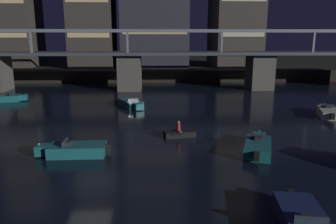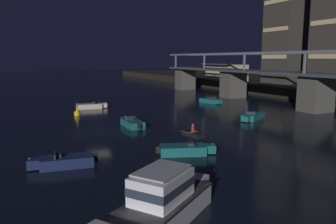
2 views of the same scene
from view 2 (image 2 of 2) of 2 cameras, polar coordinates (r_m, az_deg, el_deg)
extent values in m
plane|color=black|center=(37.44, -12.00, -3.60)|extent=(400.00, 400.00, 0.00)
cube|color=#4C4944|center=(88.74, 3.01, 5.75)|extent=(3.60, 4.40, 5.55)
cube|color=#4C4944|center=(71.14, 11.25, 4.71)|extent=(3.60, 4.40, 5.55)
cube|color=#4C4944|center=(55.95, 24.34, 2.87)|extent=(3.60, 4.40, 5.55)
cube|color=#3D424C|center=(55.74, 24.55, 5.94)|extent=(89.99, 6.40, 0.45)
cube|color=slate|center=(53.49, 22.78, 9.62)|extent=(89.99, 0.36, 0.36)
cube|color=slate|center=(57.96, 26.63, 9.28)|extent=(89.99, 0.36, 0.36)
cube|color=slate|center=(87.20, 1.35, 8.87)|extent=(0.30, 0.30, 3.20)
cube|color=slate|center=(75.04, 6.32, 8.75)|extent=(0.30, 0.30, 3.20)
cube|color=slate|center=(63.64, 13.12, 8.48)|extent=(0.30, 0.30, 3.20)
cube|color=slate|center=(53.48, 22.68, 7.91)|extent=(0.30, 0.30, 3.20)
cube|color=#38332D|center=(88.18, 20.67, 15.30)|extent=(8.72, 9.95, 32.30)
cube|color=beige|center=(84.06, 17.89, 9.14)|extent=(8.02, 0.10, 0.90)
cube|color=beige|center=(84.34, 18.12, 13.53)|extent=(8.02, 0.10, 0.90)
cube|color=beige|center=(85.11, 18.35, 17.86)|extent=(8.02, 0.10, 0.90)
cube|color=beige|center=(70.69, 25.71, 8.73)|extent=(8.00, 0.10, 0.90)
cube|color=beige|center=(71.03, 26.08, 13.93)|extent=(8.00, 0.10, 0.90)
cube|color=#B2AD9E|center=(93.50, 10.08, 6.79)|extent=(12.00, 6.00, 4.40)
cube|color=#EAD88C|center=(91.76, 8.52, 6.52)|extent=(11.20, 0.10, 2.64)
cube|color=#4C4C51|center=(91.36, 8.28, 8.26)|extent=(12.40, 1.60, 0.30)
cube|color=silver|center=(16.87, -2.20, -17.56)|extent=(6.66, 8.07, 1.20)
cube|color=silver|center=(20.50, 4.68, -12.32)|extent=(1.80, 1.72, 1.04)
cube|color=black|center=(16.62, -2.21, -15.87)|extent=(6.77, 8.18, 0.10)
cube|color=white|center=(16.79, -1.12, -12.80)|extent=(3.54, 3.83, 1.40)
cube|color=#283342|center=(16.78, -1.12, -12.65)|extent=(3.60, 3.88, 0.44)
cube|color=silver|center=(16.49, -1.13, -10.07)|extent=(3.19, 3.44, 0.08)
cube|color=#196066|center=(28.58, 2.55, -6.60)|extent=(3.02, 4.29, 0.80)
cube|color=#196066|center=(29.02, 7.28, -6.32)|extent=(1.24, 1.18, 0.70)
cube|color=#283342|center=(28.56, 4.25, -5.42)|extent=(1.30, 0.55, 0.36)
cube|color=#262628|center=(28.54, 3.76, -5.55)|extent=(0.66, 0.57, 0.24)
cube|color=black|center=(28.31, -1.79, -6.54)|extent=(0.46, 0.46, 0.60)
sphere|color=#33D84C|center=(28.96, 7.78, -5.48)|extent=(0.12, 0.12, 0.12)
cube|color=beige|center=(55.91, -13.50, 0.98)|extent=(2.18, 4.07, 0.80)
cube|color=beige|center=(56.23, -11.07, 1.16)|extent=(1.07, 0.99, 0.70)
cube|color=#283342|center=(55.93, -12.66, 1.62)|extent=(1.35, 0.23, 0.36)
cube|color=#262628|center=(55.91, -12.91, 1.54)|extent=(0.60, 0.45, 0.24)
cube|color=black|center=(55.69, -15.70, 0.96)|extent=(0.39, 0.39, 0.60)
sphere|color=beige|center=(56.21, -10.83, 1.61)|extent=(0.12, 0.12, 0.12)
cube|color=#196066|center=(61.83, 7.27, 1.94)|extent=(4.17, 2.49, 0.80)
cube|color=#196066|center=(60.13, 8.85, 1.75)|extent=(1.07, 1.14, 0.70)
cube|color=#283342|center=(61.16, 7.83, 2.40)|extent=(0.35, 1.35, 0.36)
cube|color=#262628|center=(61.34, 7.66, 2.36)|extent=(0.50, 0.62, 0.24)
cube|color=black|center=(63.38, 5.92, 2.24)|extent=(0.42, 0.42, 0.60)
sphere|color=#33D84C|center=(59.90, 9.03, 2.13)|extent=(0.12, 0.12, 0.12)
cube|color=#196066|center=(40.10, -6.20, -2.01)|extent=(3.93, 1.84, 0.80)
cube|color=#196066|center=(42.32, -7.33, -1.37)|extent=(0.91, 1.00, 0.70)
cube|color=#283342|center=(40.78, -6.63, -1.00)|extent=(0.11, 1.35, 0.36)
cube|color=#262628|center=(40.56, -6.51, -1.14)|extent=(0.41, 0.56, 0.24)
cube|color=black|center=(38.11, -5.07, -2.44)|extent=(0.36, 0.36, 0.60)
sphere|color=beige|center=(42.47, -7.46, -0.75)|extent=(0.12, 0.12, 0.12)
cube|color=#196066|center=(46.21, 14.58, -0.76)|extent=(3.37, 4.30, 0.80)
cube|color=#196066|center=(44.02, 13.37, -1.14)|extent=(1.29, 1.25, 0.70)
cube|color=#283342|center=(45.34, 14.19, -0.19)|extent=(1.25, 0.70, 0.36)
cube|color=#262628|center=(45.57, 14.31, -0.22)|extent=(0.68, 0.61, 0.24)
cube|color=black|center=(48.16, 15.58, -0.28)|extent=(0.48, 0.48, 0.60)
sphere|color=red|center=(43.72, 13.25, -0.63)|extent=(0.12, 0.12, 0.12)
cube|color=#19234C|center=(26.62, -17.14, -8.22)|extent=(2.34, 4.13, 0.80)
cube|color=#19234C|center=(26.72, -22.36, -8.33)|extent=(1.11, 1.03, 0.70)
cube|color=#283342|center=(26.47, -19.06, -7.10)|extent=(1.35, 0.29, 0.36)
cube|color=#262628|center=(26.48, -18.50, -7.20)|extent=(0.61, 0.48, 0.24)
cube|color=black|center=(26.68, -12.48, -7.76)|extent=(0.41, 0.41, 0.60)
sphere|color=#33D84C|center=(26.62, -22.96, -7.47)|extent=(0.12, 0.12, 0.12)
cylinder|color=yellow|center=(49.64, -15.51, -0.24)|extent=(0.90, 0.90, 0.60)
cone|color=yellow|center=(49.52, -15.55, 0.67)|extent=(0.36, 0.36, 1.00)
sphere|color=#F2EAB2|center=(49.44, -15.58, 1.34)|extent=(0.16, 0.16, 0.16)
cube|color=black|center=(35.13, 4.44, -3.87)|extent=(2.76, 1.57, 0.48)
cube|color=#7F6647|center=(35.07, 4.44, -3.44)|extent=(0.38, 1.01, 0.06)
cylinder|color=#B22633|center=(35.07, 4.34, -2.89)|extent=(0.32, 0.32, 0.60)
sphere|color=tan|center=(34.99, 4.35, -2.23)|extent=(0.22, 0.22, 0.22)
cylinder|color=olive|center=(34.39, 3.12, -3.56)|extent=(0.33, 1.50, 0.59)
camera|label=1|loc=(32.68, -41.45, 6.81)|focal=34.32mm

